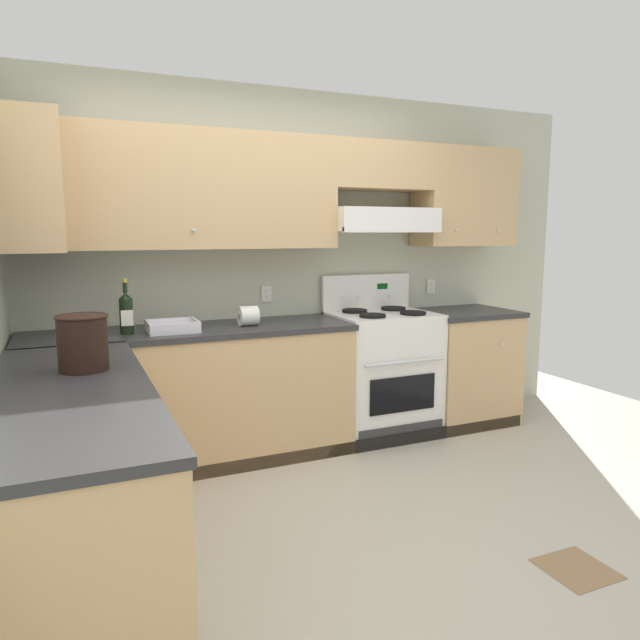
{
  "coord_description": "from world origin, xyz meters",
  "views": [
    {
      "loc": [
        -1.24,
        -2.53,
        1.53
      ],
      "look_at": [
        0.18,
        0.7,
        1.0
      ],
      "focal_mm": 32.92,
      "sensor_mm": 36.0,
      "label": 1
    }
  ],
  "objects_px": {
    "wine_bottle": "(126,312)",
    "bucket": "(83,341)",
    "paper_towel_roll": "(248,316)",
    "stove": "(382,372)",
    "bowl": "(173,328)"
  },
  "relations": [
    {
      "from": "stove",
      "to": "bowl",
      "type": "distance_m",
      "value": 1.63
    },
    {
      "from": "bucket",
      "to": "paper_towel_roll",
      "type": "distance_m",
      "value": 1.41
    },
    {
      "from": "bucket",
      "to": "paper_towel_roll",
      "type": "relative_size",
      "value": 1.94
    },
    {
      "from": "wine_bottle",
      "to": "paper_towel_roll",
      "type": "distance_m",
      "value": 0.78
    },
    {
      "from": "wine_bottle",
      "to": "bucket",
      "type": "bearing_deg",
      "value": -106.9
    },
    {
      "from": "paper_towel_roll",
      "to": "stove",
      "type": "bearing_deg",
      "value": 2.16
    },
    {
      "from": "stove",
      "to": "bowl",
      "type": "height_order",
      "value": "stove"
    },
    {
      "from": "stove",
      "to": "wine_bottle",
      "type": "height_order",
      "value": "wine_bottle"
    },
    {
      "from": "paper_towel_roll",
      "to": "bucket",
      "type": "bearing_deg",
      "value": -138.57
    },
    {
      "from": "stove",
      "to": "paper_towel_roll",
      "type": "distance_m",
      "value": 1.17
    },
    {
      "from": "bowl",
      "to": "paper_towel_roll",
      "type": "distance_m",
      "value": 0.51
    },
    {
      "from": "stove",
      "to": "paper_towel_roll",
      "type": "bearing_deg",
      "value": -177.84
    },
    {
      "from": "stove",
      "to": "bowl",
      "type": "bearing_deg",
      "value": -176.84
    },
    {
      "from": "bowl",
      "to": "paper_towel_roll",
      "type": "relative_size",
      "value": 2.35
    },
    {
      "from": "stove",
      "to": "bowl",
      "type": "relative_size",
      "value": 3.89
    }
  ]
}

